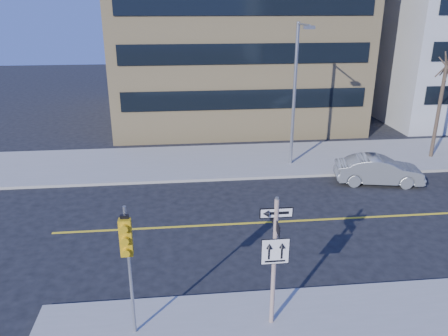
{
  "coord_description": "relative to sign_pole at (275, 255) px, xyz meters",
  "views": [
    {
      "loc": [
        -2.52,
        -12.85,
        9.01
      ],
      "look_at": [
        -0.73,
        4.0,
        2.64
      ],
      "focal_mm": 35.0,
      "sensor_mm": 36.0,
      "label": 1
    }
  ],
  "objects": [
    {
      "name": "building_brick",
      "position": [
        2.0,
        27.51,
        6.56
      ],
      "size": [
        18.0,
        18.0,
        18.0
      ],
      "primitive_type": "cube",
      "color": "tan",
      "rests_on": "ground"
    },
    {
      "name": "parked_car_b",
      "position": [
        7.96,
        10.32,
        -1.69
      ],
      "size": [
        2.41,
        4.72,
        1.48
      ],
      "primitive_type": "imported",
      "rotation": [
        0.0,
        0.0,
        1.38
      ],
      "color": "slate",
      "rests_on": "ground"
    },
    {
      "name": "street_tree_west",
      "position": [
        13.0,
        13.81,
        3.09
      ],
      "size": [
        1.8,
        1.8,
        6.35
      ],
      "color": "#362920",
      "rests_on": "far_sidewalk"
    },
    {
      "name": "streetlight_a",
      "position": [
        4.0,
        13.27,
        2.32
      ],
      "size": [
        0.55,
        2.25,
        8.0
      ],
      "color": "gray",
      "rests_on": "far_sidewalk"
    },
    {
      "name": "sign_pole",
      "position": [
        0.0,
        0.0,
        0.0
      ],
      "size": [
        0.92,
        0.92,
        4.06
      ],
      "color": "silver",
      "rests_on": "near_sidewalk"
    },
    {
      "name": "traffic_signal",
      "position": [
        -4.0,
        -0.15,
        0.59
      ],
      "size": [
        0.32,
        0.45,
        4.0
      ],
      "color": "gray",
      "rests_on": "near_sidewalk"
    },
    {
      "name": "ground",
      "position": [
        0.0,
        2.51,
        -2.44
      ],
      "size": [
        120.0,
        120.0,
        0.0
      ],
      "primitive_type": "plane",
      "color": "black",
      "rests_on": "ground"
    }
  ]
}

